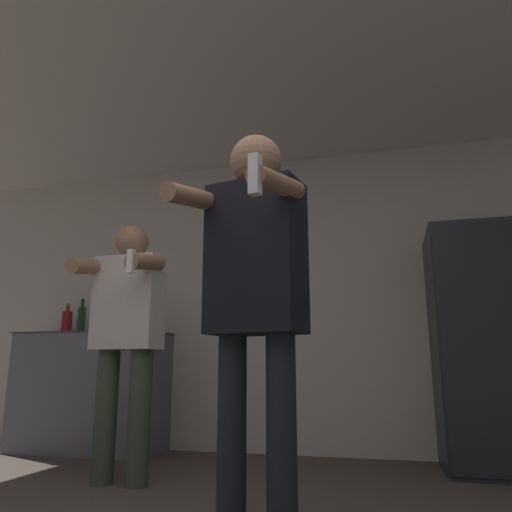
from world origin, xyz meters
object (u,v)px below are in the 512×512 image
at_px(bottle_brown_liquor, 81,319).
at_px(person_man_side, 126,327).
at_px(refrigerator, 490,346).
at_px(person_woman_foreground, 255,285).
at_px(bottle_short_whiskey, 151,317).
at_px(bottle_dark_rum, 67,322).
at_px(bottle_green_wine, 128,320).

bearing_deg(bottle_brown_liquor, person_man_side, -45.98).
bearing_deg(refrigerator, person_woman_foreground, -120.64).
distance_m(bottle_short_whiskey, bottle_brown_liquor, 0.70).
xyz_separation_m(refrigerator, person_man_side, (-2.29, -0.97, 0.10)).
relative_size(refrigerator, bottle_short_whiskey, 5.10).
height_order(refrigerator, bottle_dark_rum, refrigerator).
distance_m(bottle_brown_liquor, person_woman_foreground, 3.10).
bearing_deg(bottle_short_whiskey, bottle_green_wine, 180.00).
xyz_separation_m(refrigerator, bottle_green_wine, (-2.92, 0.17, 0.27)).
distance_m(bottle_short_whiskey, person_woman_foreground, 2.64).
xyz_separation_m(bottle_brown_liquor, person_woman_foreground, (2.22, -2.16, -0.13)).
relative_size(bottle_brown_liquor, person_woman_foreground, 0.20).
xyz_separation_m(bottle_short_whiskey, person_man_side, (0.40, -1.14, -0.19)).
height_order(bottle_short_whiskey, bottle_brown_liquor, bottle_short_whiskey).
height_order(refrigerator, bottle_brown_liquor, refrigerator).
xyz_separation_m(bottle_short_whiskey, bottle_dark_rum, (-0.85, -0.00, -0.02)).
bearing_deg(person_man_side, person_woman_foreground, -42.31).
xyz_separation_m(refrigerator, bottle_short_whiskey, (-2.70, 0.17, 0.29)).
xyz_separation_m(bottle_green_wine, bottle_brown_liquor, (-0.48, 0.00, 0.02)).
bearing_deg(person_woman_foreground, refrigerator, 59.36).
relative_size(bottle_brown_liquor, person_man_side, 0.20).
bearing_deg(bottle_short_whiskey, refrigerator, -3.57).
bearing_deg(refrigerator, bottle_short_whiskey, 176.43).
relative_size(bottle_short_whiskey, person_man_side, 0.20).
bearing_deg(bottle_dark_rum, bottle_short_whiskey, 0.00).
relative_size(bottle_green_wine, person_man_side, 0.19).
bearing_deg(bottle_dark_rum, refrigerator, -2.71).
bearing_deg(bottle_brown_liquor, bottle_dark_rum, -180.00).
bearing_deg(bottle_short_whiskey, person_woman_foreground, -54.81).
height_order(bottle_short_whiskey, person_woman_foreground, person_woman_foreground).
bearing_deg(bottle_brown_liquor, bottle_green_wine, 0.00).
bearing_deg(bottle_brown_liquor, refrigerator, -2.84).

